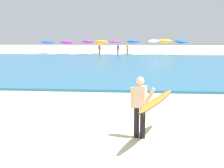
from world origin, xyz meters
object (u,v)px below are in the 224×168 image
(beach_umbrella_4, at_px, (115,41))
(beach_umbrella_8, at_px, (182,41))
(beach_umbrella_6, at_px, (154,41))
(beachgoer_near_row_left, at_px, (118,49))
(beach_umbrella_3, at_px, (101,42))
(beach_umbrella_0, at_px, (48,42))
(beach_umbrella_5, at_px, (134,42))
(beachgoer_near_row_mid, at_px, (99,49))
(beach_umbrella_1, at_px, (67,42))
(surfer_with_board, at_px, (148,103))
(beach_umbrella_7, at_px, (165,41))
(beachgoer_near_row_right, at_px, (127,49))
(beach_umbrella_2, at_px, (88,42))

(beach_umbrella_4, bearing_deg, beach_umbrella_8, -0.39)
(beach_umbrella_6, bearing_deg, beachgoer_near_row_left, -152.96)
(beach_umbrella_8, bearing_deg, beach_umbrella_3, 172.03)
(beach_umbrella_0, relative_size, beach_umbrella_3, 0.91)
(beach_umbrella_5, bearing_deg, beachgoer_near_row_mid, -153.78)
(beach_umbrella_6, relative_size, beachgoer_near_row_left, 1.48)
(beach_umbrella_1, relative_size, beach_umbrella_3, 0.92)
(beach_umbrella_3, height_order, beach_umbrella_6, beach_umbrella_6)
(beach_umbrella_3, height_order, beach_umbrella_8, beach_umbrella_8)
(beach_umbrella_6, bearing_deg, beachgoer_near_row_mid, -159.40)
(beach_umbrella_6, distance_m, beachgoer_near_row_left, 6.20)
(beach_umbrella_0, height_order, beach_umbrella_4, beach_umbrella_4)
(beach_umbrella_3, distance_m, beach_umbrella_8, 12.38)
(beachgoer_near_row_left, bearing_deg, beach_umbrella_3, 141.49)
(beach_umbrella_3, xyz_separation_m, beach_umbrella_6, (8.27, 0.50, 0.16))
(beachgoer_near_row_left, relative_size, beachgoer_near_row_mid, 1.00)
(surfer_with_board, height_order, beach_umbrella_3, beach_umbrella_3)
(beach_umbrella_5, xyz_separation_m, beachgoer_near_row_left, (-2.31, -2.19, -1.09))
(beach_umbrella_3, height_order, beach_umbrella_7, beach_umbrella_7)
(surfer_with_board, distance_m, beachgoer_near_row_mid, 35.77)
(beach_umbrella_7, xyz_separation_m, beachgoer_near_row_right, (-5.81, -2.27, -1.20))
(surfer_with_board, xyz_separation_m, beach_umbrella_3, (-6.15, 37.83, 0.84))
(beach_umbrella_0, xyz_separation_m, beachgoer_near_row_right, (12.95, -2.13, -0.96))
(beach_umbrella_7, height_order, beachgoer_near_row_mid, beach_umbrella_7)
(beach_umbrella_2, bearing_deg, beachgoer_near_row_right, -9.63)
(beach_umbrella_3, xyz_separation_m, beach_umbrella_7, (10.03, 0.52, 0.18))
(beachgoer_near_row_left, bearing_deg, beach_umbrella_0, 167.11)
(surfer_with_board, relative_size, beachgoer_near_row_mid, 1.66)
(beach_umbrella_1, height_order, beach_umbrella_7, beach_umbrella_7)
(beach_umbrella_7, relative_size, beachgoer_near_row_left, 1.52)
(beach_umbrella_8, bearing_deg, beach_umbrella_6, 150.89)
(beach_umbrella_4, distance_m, beachgoer_near_row_right, 2.24)
(beach_umbrella_8, distance_m, beachgoer_near_row_left, 9.50)
(beachgoer_near_row_mid, bearing_deg, beach_umbrella_8, 4.02)
(beach_umbrella_0, distance_m, beach_umbrella_3, 8.74)
(beach_umbrella_0, height_order, beach_umbrella_8, beach_umbrella_8)
(beach_umbrella_7, relative_size, beach_umbrella_8, 1.00)
(surfer_with_board, distance_m, beach_umbrella_0, 41.01)
(beach_umbrella_7, height_order, beachgoer_near_row_left, beach_umbrella_7)
(beach_umbrella_1, relative_size, beach_umbrella_5, 0.94)
(surfer_with_board, xyz_separation_m, beach_umbrella_5, (-0.99, 37.75, 0.91))
(beach_umbrella_2, bearing_deg, beach_umbrella_4, -12.53)
(beach_umbrella_6, xyz_separation_m, beach_umbrella_7, (1.76, 0.02, 0.02))
(beach_umbrella_6, relative_size, beach_umbrella_7, 0.98)
(surfer_with_board, relative_size, beach_umbrella_5, 1.15)
(beach_umbrella_2, relative_size, beachgoer_near_row_left, 1.42)
(beach_umbrella_0, height_order, beach_umbrella_3, beach_umbrella_3)
(beach_umbrella_8, bearing_deg, surfer_with_board, -99.61)
(beach_umbrella_0, xyz_separation_m, beach_umbrella_1, (3.51, -1.13, 0.01))
(beach_umbrella_4, xyz_separation_m, beachgoer_near_row_right, (1.92, -0.10, -1.14))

